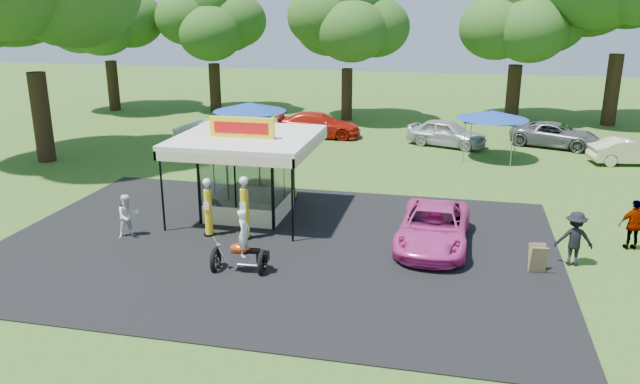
{
  "coord_description": "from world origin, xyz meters",
  "views": [
    {
      "loc": [
        6.23,
        -18.17,
        8.54
      ],
      "look_at": [
        1.23,
        4.0,
        1.51
      ],
      "focal_mm": 35.0,
      "sensor_mm": 36.0,
      "label": 1
    }
  ],
  "objects_px": {
    "a_frame_sign": "(538,259)",
    "motorcycle": "(242,247)",
    "bg_car_e": "(630,152)",
    "kiosk_car": "(265,189)",
    "bg_car_c": "(447,133)",
    "spectator_east_a": "(575,239)",
    "spectator_east_b": "(634,225)",
    "pink_sedan": "(434,227)",
    "gas_pump_right": "(245,210)",
    "tent_west": "(250,107)",
    "spectator_west": "(128,216)",
    "bg_car_a": "(210,134)",
    "gas_station_kiosk": "(248,174)",
    "bg_car_b": "(319,125)",
    "bg_car_d": "(556,135)",
    "gas_pump_left": "(208,209)",
    "tent_east": "(493,115)"
  },
  "relations": [
    {
      "from": "gas_pump_left",
      "to": "kiosk_car",
      "type": "distance_m",
      "value": 4.92
    },
    {
      "from": "bg_car_e",
      "to": "a_frame_sign",
      "type": "bearing_deg",
      "value": 146.81
    },
    {
      "from": "a_frame_sign",
      "to": "tent_east",
      "type": "xyz_separation_m",
      "value": [
        -1.01,
        15.45,
        1.98
      ]
    },
    {
      "from": "gas_pump_right",
      "to": "spectator_east_b",
      "type": "xyz_separation_m",
      "value": [
        13.77,
        2.14,
        -0.25
      ]
    },
    {
      "from": "gas_pump_left",
      "to": "spectator_east_b",
      "type": "distance_m",
      "value": 15.36
    },
    {
      "from": "bg_car_a",
      "to": "gas_station_kiosk",
      "type": "bearing_deg",
      "value": -145.85
    },
    {
      "from": "gas_pump_right",
      "to": "bg_car_d",
      "type": "bearing_deg",
      "value": 54.7
    },
    {
      "from": "bg_car_d",
      "to": "tent_east",
      "type": "relative_size",
      "value": 1.34
    },
    {
      "from": "bg_car_c",
      "to": "a_frame_sign",
      "type": "bearing_deg",
      "value": -149.6
    },
    {
      "from": "bg_car_c",
      "to": "tent_east",
      "type": "bearing_deg",
      "value": -118.32
    },
    {
      "from": "bg_car_c",
      "to": "gas_pump_right",
      "type": "bearing_deg",
      "value": 178.27
    },
    {
      "from": "spectator_east_b",
      "to": "tent_east",
      "type": "bearing_deg",
      "value": -80.1
    },
    {
      "from": "bg_car_a",
      "to": "tent_east",
      "type": "height_order",
      "value": "tent_east"
    },
    {
      "from": "kiosk_car",
      "to": "bg_car_d",
      "type": "distance_m",
      "value": 19.68
    },
    {
      "from": "gas_pump_right",
      "to": "spectator_west",
      "type": "distance_m",
      "value": 4.42
    },
    {
      "from": "motorcycle",
      "to": "spectator_east_a",
      "type": "bearing_deg",
      "value": 11.41
    },
    {
      "from": "bg_car_a",
      "to": "bg_car_d",
      "type": "relative_size",
      "value": 0.85
    },
    {
      "from": "pink_sedan",
      "to": "bg_car_a",
      "type": "distance_m",
      "value": 19.53
    },
    {
      "from": "a_frame_sign",
      "to": "bg_car_e",
      "type": "xyz_separation_m",
      "value": [
        6.35,
        15.93,
        0.2
      ]
    },
    {
      "from": "gas_pump_right",
      "to": "bg_car_e",
      "type": "distance_m",
      "value": 22.49
    },
    {
      "from": "spectator_east_a",
      "to": "bg_car_d",
      "type": "relative_size",
      "value": 0.36
    },
    {
      "from": "bg_car_a",
      "to": "gas_pump_right",
      "type": "bearing_deg",
      "value": -148.04
    },
    {
      "from": "gas_pump_right",
      "to": "tent_west",
      "type": "height_order",
      "value": "tent_west"
    },
    {
      "from": "bg_car_d",
      "to": "gas_station_kiosk",
      "type": "bearing_deg",
      "value": 158.24
    },
    {
      "from": "bg_car_c",
      "to": "spectator_east_a",
      "type": "bearing_deg",
      "value": -145.14
    },
    {
      "from": "gas_pump_right",
      "to": "bg_car_e",
      "type": "xyz_separation_m",
      "value": [
        16.61,
        15.16,
        -0.47
      ]
    },
    {
      "from": "spectator_west",
      "to": "tent_east",
      "type": "relative_size",
      "value": 0.42
    },
    {
      "from": "spectator_east_a",
      "to": "tent_west",
      "type": "relative_size",
      "value": 0.45
    },
    {
      "from": "bg_car_a",
      "to": "bg_car_c",
      "type": "bearing_deg",
      "value": -72.7
    },
    {
      "from": "motorcycle",
      "to": "spectator_east_b",
      "type": "bearing_deg",
      "value": 16.54
    },
    {
      "from": "gas_station_kiosk",
      "to": "spectator_west",
      "type": "bearing_deg",
      "value": -136.88
    },
    {
      "from": "a_frame_sign",
      "to": "kiosk_car",
      "type": "relative_size",
      "value": 0.34
    },
    {
      "from": "pink_sedan",
      "to": "a_frame_sign",
      "type": "bearing_deg",
      "value": -23.33
    },
    {
      "from": "tent_west",
      "to": "pink_sedan",
      "type": "bearing_deg",
      "value": -48.0
    },
    {
      "from": "bg_car_e",
      "to": "kiosk_car",
      "type": "bearing_deg",
      "value": 109.23
    },
    {
      "from": "spectator_east_a",
      "to": "bg_car_a",
      "type": "bearing_deg",
      "value": -37.14
    },
    {
      "from": "a_frame_sign",
      "to": "bg_car_b",
      "type": "bearing_deg",
      "value": 112.7
    },
    {
      "from": "a_frame_sign",
      "to": "bg_car_e",
      "type": "bearing_deg",
      "value": 59.55
    },
    {
      "from": "spectator_east_b",
      "to": "pink_sedan",
      "type": "bearing_deg",
      "value": 0.63
    },
    {
      "from": "bg_car_c",
      "to": "bg_car_d",
      "type": "bearing_deg",
      "value": -59.11
    },
    {
      "from": "a_frame_sign",
      "to": "motorcycle",
      "type": "bearing_deg",
      "value": -176.68
    },
    {
      "from": "gas_pump_left",
      "to": "bg_car_e",
      "type": "xyz_separation_m",
      "value": [
        18.06,
        15.14,
        -0.39
      ]
    },
    {
      "from": "kiosk_car",
      "to": "spectator_east_a",
      "type": "relative_size",
      "value": 1.5
    },
    {
      "from": "gas_pump_right",
      "to": "motorcycle",
      "type": "relative_size",
      "value": 1.09
    },
    {
      "from": "bg_car_b",
      "to": "tent_west",
      "type": "distance_m",
      "value": 6.16
    },
    {
      "from": "motorcycle",
      "to": "bg_car_c",
      "type": "xyz_separation_m",
      "value": [
        5.91,
        20.17,
        -0.06
      ]
    },
    {
      "from": "gas_station_kiosk",
      "to": "a_frame_sign",
      "type": "relative_size",
      "value": 5.56
    },
    {
      "from": "pink_sedan",
      "to": "bg_car_c",
      "type": "xyz_separation_m",
      "value": [
        -0.04,
        16.55,
        0.08
      ]
    },
    {
      "from": "a_frame_sign",
      "to": "bg_car_e",
      "type": "distance_m",
      "value": 17.15
    },
    {
      "from": "motorcycle",
      "to": "spectator_east_a",
      "type": "distance_m",
      "value": 11.02
    }
  ]
}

